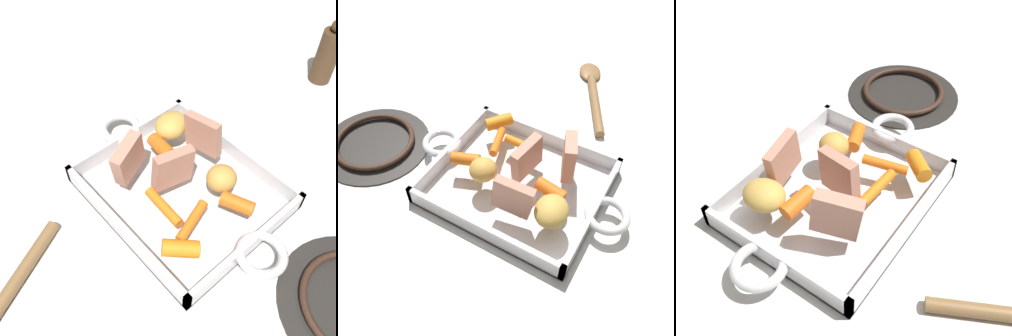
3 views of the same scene
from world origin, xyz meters
TOP-DOWN VIEW (x-y plane):
  - ground_plane at (0.00, 0.00)m, footprint 2.34×2.34m
  - roasting_dish at (0.00, 0.00)m, footprint 0.40×0.25m
  - roast_slice_thick at (-0.01, -0.01)m, footprint 0.03×0.07m
  - roast_slice_outer at (-0.03, 0.07)m, footprint 0.07×0.02m
  - roast_slice_thin at (-0.07, -0.05)m, footprint 0.04×0.07m
  - baby_carrot_center_right at (0.09, -0.08)m, footprint 0.05×0.05m
  - baby_carrot_center_left at (0.09, 0.03)m, footprint 0.05×0.04m
  - baby_carrot_southwest at (0.07, -0.04)m, footprint 0.03×0.07m
  - baby_carrot_southeast at (-0.07, 0.01)m, footprint 0.05×0.03m
  - baby_carrot_short at (0.02, -0.06)m, footprint 0.07×0.02m
  - potato_halved at (0.05, 0.04)m, footprint 0.06×0.06m
  - potato_near_roast at (-0.09, 0.05)m, footprint 0.06×0.07m
  - stove_burner_rear at (0.29, 0.05)m, footprint 0.21×0.21m
  - serving_spoon at (-0.01, -0.32)m, footprint 0.14×0.24m

SIDE VIEW (x-z plane):
  - ground_plane at x=0.00m, z-range 0.00..0.00m
  - stove_burner_rear at x=0.29m, z-range 0.00..0.02m
  - serving_spoon at x=-0.01m, z-range 0.00..0.02m
  - roasting_dish at x=0.00m, z-range -0.01..0.03m
  - baby_carrot_southwest at x=0.07m, z-range 0.03..0.05m
  - baby_carrot_short at x=0.02m, z-range 0.03..0.05m
  - baby_carrot_center_left at x=0.09m, z-range 0.03..0.06m
  - baby_carrot_southeast at x=-0.07m, z-range 0.03..0.06m
  - baby_carrot_center_right at x=0.09m, z-range 0.03..0.06m
  - potato_near_roast at x=-0.09m, z-range 0.04..0.07m
  - potato_halved at x=0.05m, z-range 0.04..0.07m
  - roast_slice_thin at x=-0.07m, z-range 0.03..0.10m
  - roast_slice_outer at x=-0.03m, z-range 0.03..0.10m
  - roast_slice_thick at x=-0.01m, z-range 0.03..0.10m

